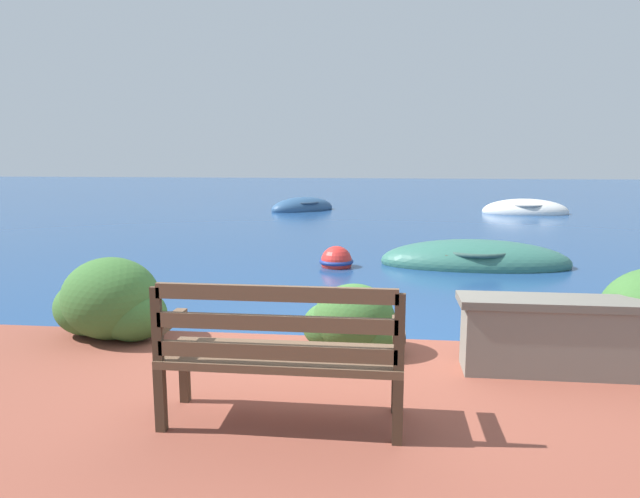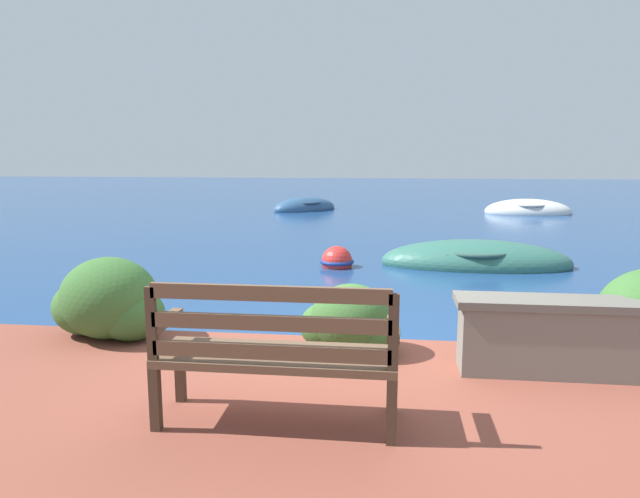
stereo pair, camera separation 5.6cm
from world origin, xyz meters
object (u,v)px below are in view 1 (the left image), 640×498
rowboat_nearest (475,262)px  mooring_buoy (336,261)px  park_bench (281,350)px  rowboat_mid (525,211)px  rowboat_far (303,208)px

rowboat_nearest → mooring_buoy: rowboat_nearest is taller
park_bench → mooring_buoy: (-0.18, 6.15, -0.61)m
park_bench → rowboat_mid: size_ratio=0.55×
park_bench → rowboat_far: 15.88m
rowboat_nearest → rowboat_mid: rowboat_mid is taller
park_bench → mooring_buoy: 6.19m
park_bench → rowboat_mid: bearing=76.4°
rowboat_far → mooring_buoy: (1.96, -9.57, 0.02)m
rowboat_mid → park_bench: bearing=75.2°
park_bench → rowboat_far: bearing=102.3°
rowboat_far → rowboat_nearest: bearing=-106.5°
rowboat_nearest → park_bench: bearing=72.8°
park_bench → rowboat_far: size_ratio=0.60×
rowboat_nearest → rowboat_mid: size_ratio=1.17×
rowboat_nearest → mooring_buoy: 2.37m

